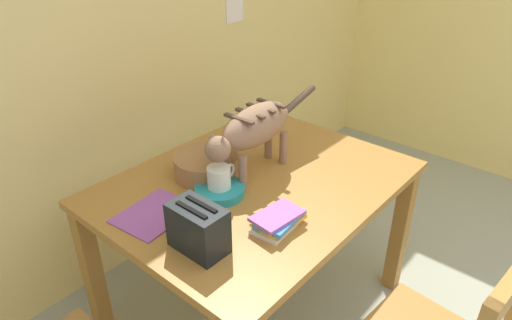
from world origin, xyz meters
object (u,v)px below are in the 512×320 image
magazine (154,214)px  saucer_bowl (220,191)px  coffee_mug (220,177)px  toaster (198,228)px  cat (254,129)px  dining_table (256,197)px  wicker_basket (206,165)px  book_stack (278,220)px

magazine → saucer_bowl: bearing=-25.8°
coffee_mug → magazine: (-0.26, 0.09, -0.08)m
coffee_mug → magazine: 0.29m
saucer_bowl → magazine: 0.28m
coffee_mug → toaster: 0.34m
cat → magazine: 0.53m
saucer_bowl → magazine: saucer_bowl is taller
dining_table → toaster: bearing=-162.9°
dining_table → magazine: bearing=163.3°
cat → dining_table: bearing=138.0°
cat → wicker_basket: 0.27m
saucer_bowl → magazine: (-0.26, 0.09, -0.02)m
cat → toaster: cat is taller
coffee_mug → wicker_basket: bearing=65.0°
saucer_bowl → book_stack: book_stack is taller
coffee_mug → toaster: toaster is taller
dining_table → wicker_basket: 0.26m
cat → saucer_bowl: 0.30m
saucer_bowl → wicker_basket: wicker_basket is taller
saucer_bowl → book_stack: bearing=-92.3°
coffee_mug → wicker_basket: size_ratio=0.50×
cat → book_stack: (-0.23, -0.32, -0.19)m
book_stack → dining_table: bearing=54.7°
book_stack → toaster: bearing=154.3°
book_stack → saucer_bowl: bearing=87.7°
book_stack → toaster: 0.31m
saucer_bowl → wicker_basket: (0.07, 0.15, 0.03)m
toaster → book_stack: bearing=-25.7°
coffee_mug → book_stack: size_ratio=0.66×
cat → saucer_bowl: cat is taller
saucer_bowl → book_stack: (-0.01, -0.31, 0.01)m
book_stack → toaster: size_ratio=1.05×
cat → toaster: 0.56m
book_stack → cat: bearing=53.9°
magazine → book_stack: book_stack is taller
book_stack → magazine: bearing=121.4°
wicker_basket → toaster: bearing=-136.9°
dining_table → magazine: 0.47m
toaster → dining_table: bearing=17.1°
coffee_mug → magazine: size_ratio=0.50×
cat → coffee_mug: (-0.22, -0.01, -0.14)m
dining_table → book_stack: size_ratio=6.08×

